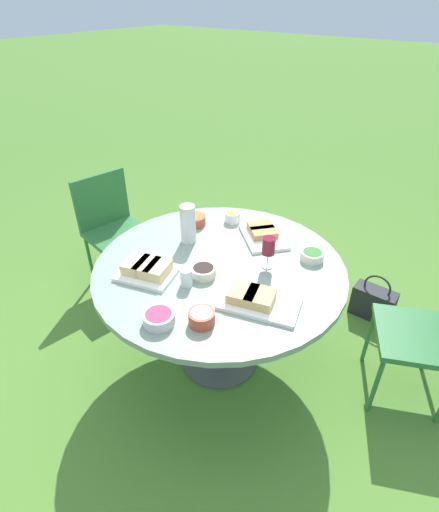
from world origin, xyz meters
TOP-DOWN VIEW (x-y plane):
  - ground_plane at (0.00, 0.00)m, footprint 40.00×40.00m
  - dining_table at (0.00, 0.00)m, footprint 1.40×1.40m
  - chair_near_left at (-1.08, -0.52)m, footprint 0.57×0.58m
  - chair_near_right at (1.23, -0.21)m, footprint 0.49×0.51m
  - water_pitcher at (0.30, -0.09)m, footprint 0.10×0.09m
  - wine_glass at (-0.22, -0.15)m, footprint 0.07×0.07m
  - platter_bread_main at (-0.34, 0.16)m, footprint 0.43×0.32m
  - platter_charcuterie at (0.25, 0.31)m, footprint 0.35×0.32m
  - platter_sandwich_side at (-0.03, -0.40)m, footprint 0.40×0.39m
  - bowl_fries at (0.24, -0.45)m, footprint 0.10×0.10m
  - bowl_salad at (-0.38, -0.36)m, footprint 0.13×0.13m
  - bowl_olives at (0.01, 0.13)m, footprint 0.13×0.13m
  - bowl_dip_red at (-0.06, 0.54)m, footprint 0.15×0.15m
  - bowl_dip_cream at (-0.22, 0.42)m, footprint 0.12×0.12m
  - bowl_roasted_veg at (0.41, -0.27)m, footprint 0.14×0.14m
  - cup_water_near at (0.03, 0.25)m, footprint 0.06×0.06m
  - handbag at (-0.64, -1.03)m, footprint 0.30×0.14m

SIDE VIEW (x-z plane):
  - ground_plane at x=0.00m, z-range 0.00..0.00m
  - handbag at x=-0.64m, z-range -0.06..0.31m
  - chair_near_left at x=-1.08m, z-range 0.08..0.97m
  - chair_near_right at x=1.23m, z-range 0.08..0.97m
  - dining_table at x=0.00m, z-range 0.29..1.06m
  - platter_sandwich_side at x=-0.03m, z-range 0.77..0.83m
  - platter_bread_main at x=-0.34m, z-range 0.76..0.84m
  - bowl_salad at x=-0.38m, z-range 0.77..0.83m
  - bowl_olives at x=0.01m, z-range 0.77..0.83m
  - bowl_dip_red at x=-0.06m, z-range 0.77..0.83m
  - bowl_roasted_veg at x=0.41m, z-range 0.77..0.84m
  - platter_charcuterie at x=0.25m, z-range 0.77..0.85m
  - bowl_fries at x=0.24m, z-range 0.78..0.84m
  - bowl_dip_cream at x=-0.22m, z-range 0.78..0.84m
  - cup_water_near at x=0.03m, z-range 0.77..0.87m
  - water_pitcher at x=0.30m, z-range 0.77..1.01m
  - wine_glass at x=-0.22m, z-range 0.81..1.00m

